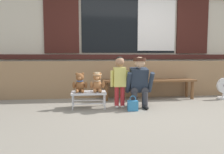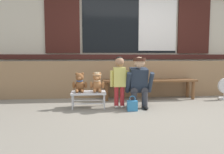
{
  "view_description": "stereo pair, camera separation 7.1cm",
  "coord_description": "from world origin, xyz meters",
  "views": [
    {
      "loc": [
        -1.08,
        -3.66,
        0.96
      ],
      "look_at": [
        -0.58,
        0.6,
        0.55
      ],
      "focal_mm": 34.8,
      "sensor_mm": 36.0,
      "label": 1
    },
    {
      "loc": [
        -1.01,
        -3.67,
        0.96
      ],
      "look_at": [
        -0.58,
        0.6,
        0.55
      ],
      "focal_mm": 34.8,
      "sensor_mm": 36.0,
      "label": 2
    }
  ],
  "objects": [
    {
      "name": "teddy_bear_with_hat",
      "position": [
        -0.89,
        0.36,
        0.47
      ],
      "size": [
        0.28,
        0.27,
        0.36
      ],
      "color": "#A86B3D",
      "rests_on": "small_display_bench"
    },
    {
      "name": "small_display_bench",
      "position": [
        -1.05,
        0.35,
        0.27
      ],
      "size": [
        0.64,
        0.36,
        0.3
      ],
      "color": "silver",
      "rests_on": "ground"
    },
    {
      "name": "child_standing",
      "position": [
        -0.47,
        0.29,
        0.59
      ],
      "size": [
        0.35,
        0.18,
        0.96
      ],
      "color": "#B7282D",
      "rests_on": "ground"
    },
    {
      "name": "handbag_on_ground",
      "position": [
        -0.28,
        0.03,
        0.1
      ],
      "size": [
        0.18,
        0.11,
        0.27
      ],
      "color": "teal",
      "rests_on": "ground"
    },
    {
      "name": "adult_crouching",
      "position": [
        -0.1,
        0.28,
        0.48
      ],
      "size": [
        0.5,
        0.49,
        0.95
      ],
      "color": "#333338",
      "rests_on": "ground"
    },
    {
      "name": "brick_low_wall",
      "position": [
        0.0,
        1.43,
        0.42
      ],
      "size": [
        7.4,
        0.25,
        0.85
      ],
      "primitive_type": "cube",
      "color": "#997551",
      "rests_on": "ground"
    },
    {
      "name": "ground_plane",
      "position": [
        0.0,
        0.0,
        0.0
      ],
      "size": [
        60.0,
        60.0,
        0.0
      ],
      "primitive_type": "plane",
      "color": "gray"
    },
    {
      "name": "shop_facade",
      "position": [
        0.0,
        1.94,
        1.76
      ],
      "size": [
        7.55,
        0.26,
        3.5
      ],
      "color": "beige",
      "rests_on": "ground"
    },
    {
      "name": "teddy_bear_plain",
      "position": [
        -1.21,
        0.36,
        0.46
      ],
      "size": [
        0.28,
        0.26,
        0.36
      ],
      "color": "brown",
      "rests_on": "small_display_bench"
    },
    {
      "name": "wooden_bench_long",
      "position": [
        0.31,
        1.06,
        0.37
      ],
      "size": [
        2.1,
        0.4,
        0.44
      ],
      "color": "brown",
      "rests_on": "ground"
    }
  ]
}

